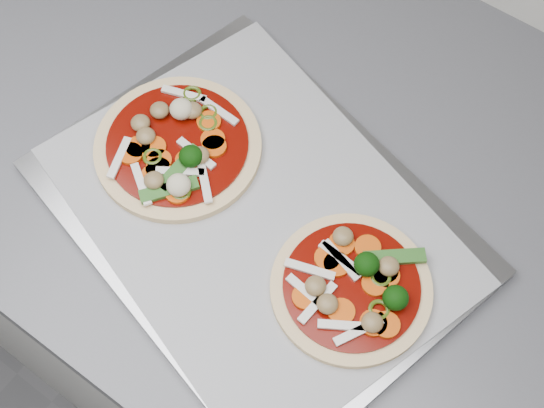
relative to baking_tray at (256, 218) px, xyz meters
The scene contains 4 objects.
baking_tray is the anchor object (origin of this frame).
parchment 0.01m from the baking_tray, ahead, with size 0.39×0.28×0.00m, color #9D9EA3.
pizza_left 0.11m from the baking_tray, behind, with size 0.23×0.23×0.03m.
pizza_right 0.12m from the baking_tray, ahead, with size 0.21×0.21×0.03m.
Camera 1 is at (0.88, 0.96, 1.57)m, focal length 50.00 mm.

